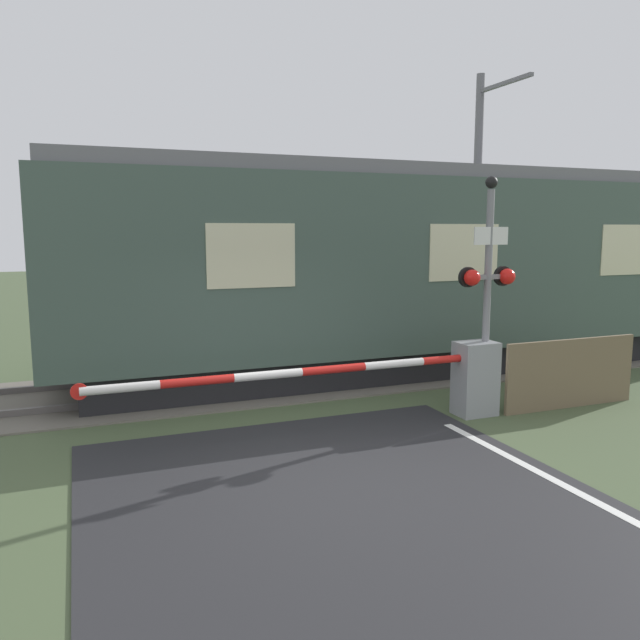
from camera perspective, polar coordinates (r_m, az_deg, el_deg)
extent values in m
plane|color=#475638|center=(7.38, -0.20, -13.99)|extent=(80.00, 80.00, 0.00)
cube|color=#666056|center=(11.42, -8.33, -5.90)|extent=(36.00, 3.20, 0.03)
cube|color=#595451|center=(10.73, -7.46, -6.46)|extent=(36.00, 0.08, 0.10)
cube|color=#595451|center=(12.09, -9.12, -4.81)|extent=(36.00, 0.08, 0.10)
cube|color=black|center=(12.83, 9.23, -3.05)|extent=(13.03, 2.35, 0.60)
cube|color=#42564C|center=(12.60, 9.43, 5.27)|extent=(14.16, 2.76, 3.12)
cube|color=slate|center=(12.62, 9.61, 12.90)|extent=(13.88, 2.54, 0.24)
cube|color=beige|center=(13.99, 26.40, 5.77)|extent=(1.42, 0.02, 1.00)
cube|color=beige|center=(11.42, 13.05, 6.04)|extent=(1.42, 0.02, 1.00)
cube|color=beige|center=(9.76, -6.27, 5.86)|extent=(1.42, 0.02, 1.00)
cube|color=gray|center=(9.76, 14.02, -5.21)|extent=(0.60, 0.44, 1.12)
cylinder|color=gray|center=(9.69, 14.08, -3.27)|extent=(0.16, 0.16, 0.18)
cylinder|color=red|center=(9.43, 11.77, -3.51)|extent=(0.93, 0.11, 0.11)
cylinder|color=white|center=(8.96, 6.77, -4.01)|extent=(0.93, 0.11, 0.11)
cylinder|color=red|center=(8.57, 1.25, -4.52)|extent=(0.93, 0.11, 0.11)
cylinder|color=white|center=(8.26, -4.75, -5.03)|extent=(0.93, 0.11, 0.11)
cylinder|color=red|center=(8.06, -11.14, -5.52)|extent=(0.93, 0.11, 0.11)
cylinder|color=white|center=(7.95, -17.79, -5.94)|extent=(0.93, 0.11, 0.11)
cylinder|color=red|center=(7.94, -21.16, -6.13)|extent=(0.20, 0.02, 0.20)
cylinder|color=gray|center=(9.70, 15.01, 1.44)|extent=(0.11, 0.11, 3.38)
cube|color=gray|center=(9.66, 15.10, 3.83)|extent=(0.75, 0.07, 0.07)
sphere|color=red|center=(9.44, 13.74, 3.78)|extent=(0.24, 0.24, 0.24)
sphere|color=red|center=(9.81, 16.75, 3.83)|extent=(0.24, 0.24, 0.24)
cylinder|color=black|center=(9.53, 13.36, 3.83)|extent=(0.30, 0.06, 0.30)
cylinder|color=black|center=(9.90, 16.36, 3.88)|extent=(0.30, 0.06, 0.30)
cube|color=white|center=(9.60, 15.38, 7.43)|extent=(0.59, 0.02, 0.26)
sphere|color=black|center=(9.66, 15.41, 12.04)|extent=(0.18, 0.18, 0.18)
cylinder|color=slate|center=(15.85, 14.09, 9.56)|extent=(0.20, 0.20, 6.44)
cube|color=slate|center=(15.46, 16.53, 20.04)|extent=(0.10, 1.80, 0.08)
cube|color=#726047|center=(10.62, 21.96, -4.55)|extent=(2.47, 0.06, 1.10)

